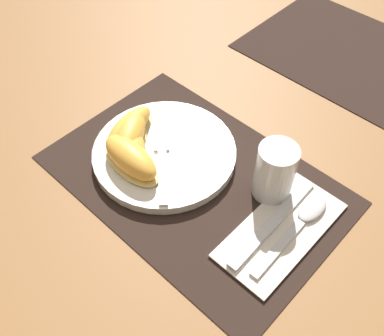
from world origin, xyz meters
The scene contains 13 objects.
ground_plane centered at (0.00, 0.00, 0.00)m, with size 3.00×3.00×0.00m, color olive.
placemat centered at (0.00, 0.00, 0.00)m, with size 0.48×0.32×0.00m.
placemat_far centered at (0.04, 0.48, 0.00)m, with size 0.48×0.32×0.00m.
plate centered at (-0.07, 0.00, 0.01)m, with size 0.24×0.24×0.02m.
juice_glass centered at (0.11, 0.06, 0.05)m, with size 0.06×0.06×0.10m.
napkin centered at (0.16, 0.02, 0.01)m, with size 0.10×0.22×0.00m.
knife centered at (0.15, 0.01, 0.01)m, with size 0.02×0.20×0.01m.
spoon centered at (0.18, 0.05, 0.01)m, with size 0.04×0.19×0.01m.
fork centered at (-0.07, -0.01, 0.02)m, with size 0.15×0.14×0.00m.
citrus_wedge_0 centered at (-0.14, -0.01, 0.04)m, with size 0.06×0.12×0.04m.
citrus_wedge_1 centered at (-0.12, -0.03, 0.04)m, with size 0.10×0.12×0.04m.
citrus_wedge_2 centered at (-0.10, -0.04, 0.04)m, with size 0.11×0.10×0.04m.
citrus_wedge_3 centered at (-0.08, -0.06, 0.04)m, with size 0.12×0.06×0.05m.
Camera 1 is at (0.31, -0.34, 0.59)m, focal length 42.00 mm.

